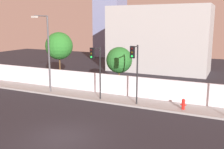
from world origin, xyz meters
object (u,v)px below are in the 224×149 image
street_lamp_curbside (47,48)px  roadside_tree_leftmost (59,46)px  roadside_tree_midleft (119,60)px  traffic_light_center (96,62)px  fire_hydrant (183,104)px  traffic_light_right (135,62)px

street_lamp_curbside → roadside_tree_leftmost: street_lamp_curbside is taller
street_lamp_curbside → roadside_tree_midleft: bearing=30.9°
traffic_light_center → fire_hydrant: bearing=5.9°
traffic_light_right → roadside_tree_midleft: traffic_light_right is taller
traffic_light_center → roadside_tree_midleft: size_ratio=1.03×
traffic_light_center → traffic_light_right: bearing=-1.8°
traffic_light_center → roadside_tree_leftmost: (-6.55, 3.95, 0.76)m
street_lamp_curbside → roadside_tree_midleft: 6.79m
traffic_light_right → fire_hydrant: bearing=12.9°
fire_hydrant → roadside_tree_midleft: (-6.70, 3.22, 2.50)m
street_lamp_curbside → roadside_tree_midleft: (5.74, 3.43, -1.19)m
traffic_light_center → fire_hydrant: traffic_light_center is taller
street_lamp_curbside → roadside_tree_leftmost: bearing=109.1°
traffic_light_center → street_lamp_curbside: (-5.36, 0.51, 0.86)m
traffic_light_center → roadside_tree_leftmost: size_ratio=0.79×
traffic_light_right → fire_hydrant: traffic_light_right is taller
traffic_light_right → fire_hydrant: size_ratio=5.79×
traffic_light_right → roadside_tree_leftmost: (-9.98, 4.05, 0.56)m
roadside_tree_leftmost → fire_hydrant: bearing=-13.3°
traffic_light_right → fire_hydrant: (3.64, 0.83, -3.02)m
roadside_tree_midleft → roadside_tree_leftmost: bearing=180.0°
traffic_light_center → fire_hydrant: size_ratio=5.45×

